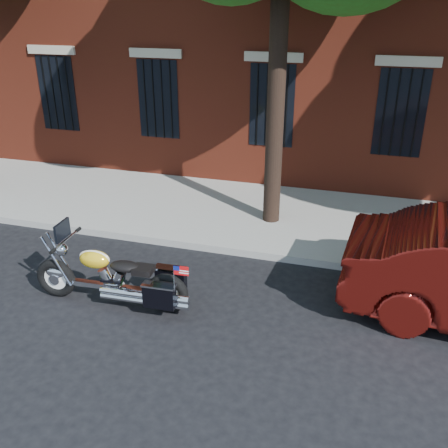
% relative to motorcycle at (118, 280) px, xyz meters
% --- Properties ---
extents(ground, '(120.00, 120.00, 0.00)m').
position_rel_motorcycle_xyz_m(ground, '(1.26, 0.89, -0.48)').
color(ground, black).
rests_on(ground, ground).
extents(curb, '(40.00, 0.16, 0.15)m').
position_rel_motorcycle_xyz_m(curb, '(1.26, 2.27, -0.40)').
color(curb, gray).
rests_on(curb, ground).
extents(sidewalk, '(40.00, 3.60, 0.15)m').
position_rel_motorcycle_xyz_m(sidewalk, '(1.26, 4.15, -0.40)').
color(sidewalk, gray).
rests_on(sidewalk, ground).
extents(motorcycle, '(2.80, 0.85, 1.41)m').
position_rel_motorcycle_xyz_m(motorcycle, '(0.00, 0.00, 0.00)').
color(motorcycle, black).
rests_on(motorcycle, ground).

